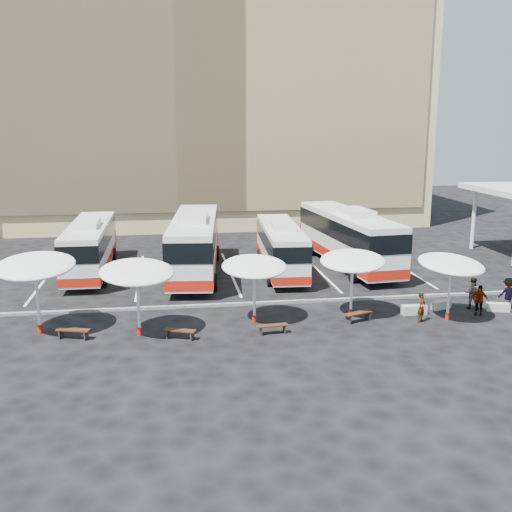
{
  "coord_description": "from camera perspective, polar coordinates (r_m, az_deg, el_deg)",
  "views": [
    {
      "loc": [
        -4.09,
        -30.91,
        9.83
      ],
      "look_at": [
        1.0,
        3.0,
        2.2
      ],
      "focal_mm": 42.0,
      "sensor_mm": 36.0,
      "label": 1
    }
  ],
  "objects": [
    {
      "name": "sunshade_2",
      "position": [
        29.59,
        -0.17,
        -1.03
      ],
      "size": [
        3.25,
        3.3,
        3.39
      ],
      "rotation": [
        0.0,
        0.0,
        0.0
      ],
      "color": "silver",
      "rests_on": "ground"
    },
    {
      "name": "bus_2",
      "position": [
        40.19,
        2.38,
        0.97
      ],
      "size": [
        3.05,
        11.07,
        3.47
      ],
      "rotation": [
        0.0,
        0.0,
        -0.06
      ],
      "color": "silver",
      "rests_on": "ground"
    },
    {
      "name": "bus_0",
      "position": [
        41.38,
        -15.54,
        1.0
      ],
      "size": [
        2.74,
        11.59,
        3.68
      ],
      "rotation": [
        0.0,
        0.0,
        -0.0
      ],
      "color": "silver",
      "rests_on": "ground"
    },
    {
      "name": "passenger_2",
      "position": [
        33.4,
        20.48,
        -3.95
      ],
      "size": [
        0.99,
        0.88,
        1.61
      ],
      "primitive_type": "imported",
      "rotation": [
        0.0,
        0.0,
        -0.64
      ],
      "color": "black",
      "rests_on": "ground"
    },
    {
      "name": "bay_lines",
      "position": [
        40.33,
        -2.46,
        -1.56
      ],
      "size": [
        24.15,
        12.0,
        0.01
      ],
      "color": "white",
      "rests_on": "ground"
    },
    {
      "name": "sandstone_building",
      "position": [
        62.97,
        -4.97,
        15.05
      ],
      "size": [
        42.0,
        18.25,
        29.6
      ],
      "color": "tan",
      "rests_on": "ground"
    },
    {
      "name": "passenger_0",
      "position": [
        31.31,
        15.51,
        -4.76
      ],
      "size": [
        0.66,
        0.64,
        1.52
      ],
      "primitive_type": "imported",
      "rotation": [
        0.0,
        0.0,
        0.7
      ],
      "color": "black",
      "rests_on": "ground"
    },
    {
      "name": "conc_bench_0",
      "position": [
        32.62,
        14.83,
        -4.98
      ],
      "size": [
        1.31,
        0.46,
        0.49
      ],
      "primitive_type": "cube",
      "rotation": [
        0.0,
        0.0,
        0.02
      ],
      "color": "#999994",
      "rests_on": "ground"
    },
    {
      "name": "wood_bench_3",
      "position": [
        30.81,
        9.71,
        -5.52
      ],
      "size": [
        1.62,
        0.97,
        0.48
      ],
      "rotation": [
        0.0,
        0.0,
        0.38
      ],
      "color": "black",
      "rests_on": "ground"
    },
    {
      "name": "ground",
      "position": [
        32.69,
        -0.96,
        -4.96
      ],
      "size": [
        120.0,
        120.0,
        0.0
      ],
      "primitive_type": "plane",
      "color": "black",
      "rests_on": "ground"
    },
    {
      "name": "sunshade_4",
      "position": [
        31.45,
        18.09,
        -0.79
      ],
      "size": [
        4.27,
        4.29,
        3.43
      ],
      "rotation": [
        0.0,
        0.0,
        0.38
      ],
      "color": "silver",
      "rests_on": "ground"
    },
    {
      "name": "wood_bench_0",
      "position": [
        29.27,
        -17.01,
        -6.88
      ],
      "size": [
        1.62,
        0.87,
        0.48
      ],
      "rotation": [
        0.0,
        0.0,
        -0.31
      ],
      "color": "black",
      "rests_on": "ground"
    },
    {
      "name": "curb_divider",
      "position": [
        33.14,
        -1.07,
        -4.58
      ],
      "size": [
        34.0,
        0.25,
        0.15
      ],
      "primitive_type": "cube",
      "color": "black",
      "rests_on": "ground"
    },
    {
      "name": "sunshade_3",
      "position": [
        30.92,
        9.18,
        -0.48
      ],
      "size": [
        4.19,
        4.21,
        3.47
      ],
      "rotation": [
        0.0,
        0.0,
        -0.31
      ],
      "color": "silver",
      "rests_on": "ground"
    },
    {
      "name": "conc_bench_1",
      "position": [
        33.97,
        17.23,
        -4.47
      ],
      "size": [
        1.23,
        0.81,
        0.44
      ],
      "primitive_type": "cube",
      "rotation": [
        0.0,
        0.0,
        0.39
      ],
      "color": "#999994",
      "rests_on": "ground"
    },
    {
      "name": "conc_bench_2",
      "position": [
        34.59,
        22.05,
        -4.53
      ],
      "size": [
        1.24,
        0.73,
        0.44
      ],
      "primitive_type": "cube",
      "rotation": [
        0.0,
        0.0,
        -0.31
      ],
      "color": "#999994",
      "rests_on": "ground"
    },
    {
      "name": "sunshade_1",
      "position": [
        28.21,
        -11.27,
        -1.54
      ],
      "size": [
        4.29,
        4.32,
        3.63
      ],
      "rotation": [
        0.0,
        0.0,
        0.28
      ],
      "color": "silver",
      "rests_on": "ground"
    },
    {
      "name": "wood_bench_1",
      "position": [
        28.23,
        -7.25,
        -7.18
      ],
      "size": [
        1.53,
        0.94,
        0.46
      ],
      "rotation": [
        0.0,
        0.0,
        -0.39
      ],
      "color": "black",
      "rests_on": "ground"
    },
    {
      "name": "sunshade_0",
      "position": [
        29.78,
        -20.3,
        -0.92
      ],
      "size": [
        3.9,
        3.94,
        3.88
      ],
      "rotation": [
        0.0,
        0.0,
        -0.05
      ],
      "color": "silver",
      "rests_on": "ground"
    },
    {
      "name": "wood_bench_2",
      "position": [
        28.69,
        1.61,
        -6.77
      ],
      "size": [
        1.49,
        0.53,
        0.45
      ],
      "rotation": [
        0.0,
        0.0,
        0.1
      ],
      "color": "black",
      "rests_on": "ground"
    },
    {
      "name": "passenger_3",
      "position": [
        34.92,
        22.88,
        -3.33
      ],
      "size": [
        1.2,
        0.79,
        1.75
      ],
      "primitive_type": "imported",
      "rotation": [
        0.0,
        0.0,
        3.02
      ],
      "color": "black",
      "rests_on": "ground"
    },
    {
      "name": "passenger_1",
      "position": [
        34.33,
        19.92,
        -3.36
      ],
      "size": [
        1.04,
        0.95,
        1.73
      ],
      "primitive_type": "imported",
      "rotation": [
        0.0,
        0.0,
        2.7
      ],
      "color": "black",
      "rests_on": "ground"
    },
    {
      "name": "bus_1",
      "position": [
        39.77,
        -5.87,
        1.33
      ],
      "size": [
        4.13,
        13.4,
        4.18
      ],
      "rotation": [
        0.0,
        0.0,
        -0.1
      ],
      "color": "silver",
      "rests_on": "ground"
    },
    {
      "name": "bus_3",
      "position": [
        42.26,
        8.76,
        1.91
      ],
      "size": [
        3.98,
        13.38,
        4.18
      ],
      "rotation": [
        0.0,
        0.0,
        0.09
      ],
      "color": "silver",
      "rests_on": "ground"
    }
  ]
}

